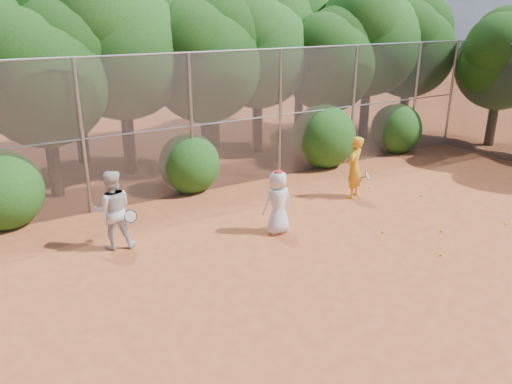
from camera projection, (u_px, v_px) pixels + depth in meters
ground at (359, 268)px, 10.40m from camera, size 80.00×80.00×0.00m
fence_back at (220, 121)px, 14.46m from camera, size 20.05×0.09×4.03m
tree_2 at (42, 69)px, 13.30m from camera, size 3.99×3.47×5.47m
tree_3 at (121, 34)px, 15.06m from camera, size 4.89×4.26×6.70m
tree_4 at (205, 54)px, 16.00m from camera, size 4.19×3.64×5.73m
tree_5 at (258, 41)px, 17.77m from camera, size 4.51×3.92×6.17m
tree_6 at (330, 57)px, 18.37m from camera, size 3.86×3.36×5.29m
tree_7 at (371, 32)px, 19.81m from camera, size 4.77×4.14×6.53m
tree_8 at (411, 43)px, 20.69m from camera, size 4.25×3.70×5.82m
tree_10 at (70, 25)px, 16.27m from camera, size 5.15×4.48×7.06m
tree_11 at (213, 36)px, 18.53m from camera, size 4.64×4.03×6.35m
tree_12 at (302, 25)px, 21.09m from camera, size 5.02×4.37×6.88m
tree_13 at (503, 55)px, 18.83m from camera, size 3.86×3.36×5.29m
bush_0 at (1, 187)px, 12.20m from camera, size 2.00×2.00×2.00m
bush_1 at (189, 161)px, 14.67m from camera, size 1.80×1.80×1.80m
bush_2 at (323, 134)px, 17.03m from camera, size 2.20×2.20×2.20m
bush_3 at (396, 127)px, 18.79m from camera, size 1.90×1.90×1.90m
player_yellow at (354, 168)px, 14.05m from camera, size 0.91×0.70×1.79m
player_teen at (278, 202)px, 11.81m from camera, size 0.76×0.50×1.58m
player_white at (113, 210)px, 11.02m from camera, size 1.02×0.88×1.81m
ball_0 at (441, 231)px, 12.07m from camera, size 0.07×0.07×0.07m
ball_1 at (421, 196)px, 14.38m from camera, size 0.07×0.07×0.07m
ball_2 at (441, 255)px, 10.89m from camera, size 0.07×0.07×0.07m
ball_3 at (506, 224)px, 12.49m from camera, size 0.07×0.07×0.07m
ball_4 at (383, 232)px, 12.02m from camera, size 0.07×0.07×0.07m
ball_5 at (369, 187)px, 15.08m from camera, size 0.07×0.07×0.07m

